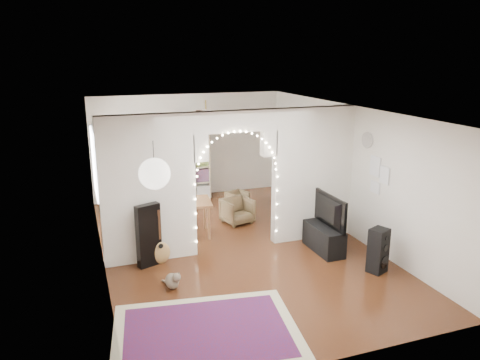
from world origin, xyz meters
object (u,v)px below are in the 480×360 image
object	(u,v)px
acoustic_guitar	(160,244)
bookcase	(178,168)
dining_chair_left	(237,211)
dining_chair_right	(237,200)
floor_speaker	(378,251)
dining_table	(181,205)
media_console	(324,239)

from	to	relation	value
acoustic_guitar	bookcase	bearing A→B (deg)	61.53
dining_chair_left	dining_chair_right	size ratio (longest dim) A/B	1.34
floor_speaker	dining_chair_left	distance (m)	3.47
floor_speaker	dining_chair_left	world-z (taller)	floor_speaker
acoustic_guitar	floor_speaker	world-z (taller)	acoustic_guitar
acoustic_guitar	dining_table	bearing A→B (deg)	49.28
floor_speaker	media_console	xyz separation A→B (m)	(-0.44, 1.11, -0.15)
floor_speaker	dining_table	xyz separation A→B (m)	(-2.84, 2.78, 0.29)
media_console	dining_table	distance (m)	2.96
dining_chair_right	bookcase	bearing A→B (deg)	114.40
floor_speaker	dining_chair_right	bearing A→B (deg)	82.21
acoustic_guitar	dining_chair_left	world-z (taller)	acoustic_guitar
media_console	dining_table	world-z (taller)	dining_table
acoustic_guitar	bookcase	world-z (taller)	bookcase
floor_speaker	dining_chair_left	size ratio (longest dim) A/B	1.28
floor_speaker	bookcase	world-z (taller)	bookcase
media_console	bookcase	xyz separation A→B (m)	(-1.93, 4.18, 0.60)
bookcase	dining_table	world-z (taller)	bookcase
acoustic_guitar	media_console	distance (m)	3.11
dining_chair_right	acoustic_guitar	bearing A→B (deg)	-154.79
acoustic_guitar	dining_table	world-z (taller)	acoustic_guitar
media_console	floor_speaker	bearing A→B (deg)	-69.24
floor_speaker	dining_table	distance (m)	3.99
acoustic_guitar	dining_chair_left	size ratio (longest dim) A/B	1.41
floor_speaker	dining_chair_right	world-z (taller)	floor_speaker
dining_table	dining_chair_right	bearing A→B (deg)	45.98
dining_chair_right	dining_chair_left	bearing A→B (deg)	-130.92
acoustic_guitar	dining_table	size ratio (longest dim) A/B	0.68
floor_speaker	dining_chair_right	size ratio (longest dim) A/B	1.71
dining_table	dining_chair_right	size ratio (longest dim) A/B	2.78
dining_chair_left	acoustic_guitar	bearing A→B (deg)	-156.87
bookcase	media_console	bearing A→B (deg)	-49.30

